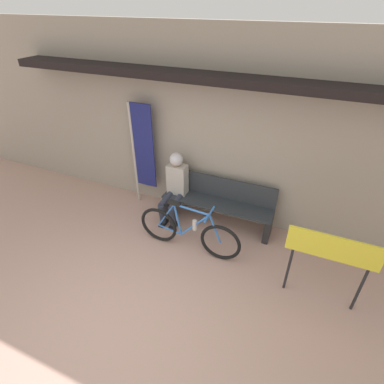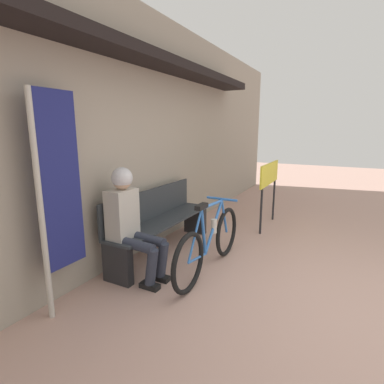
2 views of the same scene
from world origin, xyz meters
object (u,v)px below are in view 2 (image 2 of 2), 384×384
Objects in this scene: person_seated at (130,217)px; banner_pole at (56,190)px; signboard at (269,178)px; park_bench_near at (160,222)px; bicycle at (210,243)px.

banner_pole is at bearing 166.79° from person_seated.
person_seated reaches higher than signboard.
person_seated is (-0.76, -0.12, 0.30)m from park_bench_near.
bicycle is at bearing 174.73° from signboard.
park_bench_near is at bearing -2.20° from banner_pole.
bicycle is 0.98m from person_seated.
banner_pole is (-1.52, 0.06, 0.72)m from park_bench_near.
person_seated is 0.63× the size of banner_pole.
signboard is (1.99, -0.18, 0.49)m from bicycle.
signboard is at bearing -17.92° from banner_pole.
park_bench_near is 0.83m from person_seated.
person_seated is at bearing 160.73° from signboard.
park_bench_near is 0.98× the size of banner_pole.
park_bench_near is 2.11m from signboard.
banner_pole reaches higher than park_bench_near.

